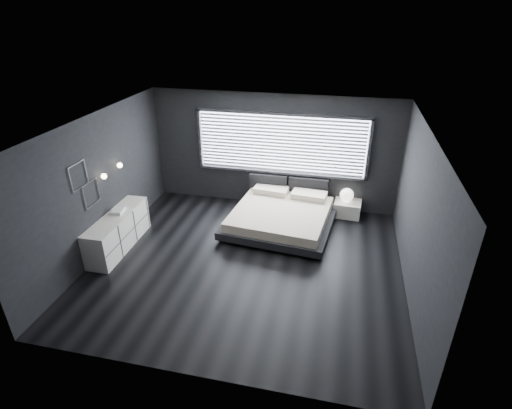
# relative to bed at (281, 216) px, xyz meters

# --- Properties ---
(room) EXTENTS (6.04, 6.00, 2.80)m
(room) POSITION_rel_bed_xyz_m (-0.42, -1.59, 1.12)
(room) COLOR black
(room) RESTS_ON ground
(window) EXTENTS (4.14, 0.09, 1.52)m
(window) POSITION_rel_bed_xyz_m (-0.22, 1.10, 1.33)
(window) COLOR white
(window) RESTS_ON ground
(headboard) EXTENTS (1.96, 0.16, 0.52)m
(headboard) POSITION_rel_bed_xyz_m (-0.00, 1.05, 0.29)
(headboard) COLOR black
(headboard) RESTS_ON ground
(sconce_near) EXTENTS (0.18, 0.11, 0.11)m
(sconce_near) POSITION_rel_bed_xyz_m (-3.30, -1.54, 1.32)
(sconce_near) COLOR silver
(sconce_near) RESTS_ON ground
(sconce_far) EXTENTS (0.18, 0.11, 0.11)m
(sconce_far) POSITION_rel_bed_xyz_m (-3.30, -0.94, 1.32)
(sconce_far) COLOR silver
(sconce_far) RESTS_ON ground
(wall_art_upper) EXTENTS (0.01, 0.48, 0.48)m
(wall_art_upper) POSITION_rel_bed_xyz_m (-3.40, -2.14, 1.57)
(wall_art_upper) COLOR #47474C
(wall_art_upper) RESTS_ON ground
(wall_art_lower) EXTENTS (0.01, 0.48, 0.48)m
(wall_art_lower) POSITION_rel_bed_xyz_m (-3.40, -1.89, 1.10)
(wall_art_lower) COLOR #47474C
(wall_art_lower) RESTS_ON ground
(bed) EXTENTS (2.53, 2.43, 0.60)m
(bed) POSITION_rel_bed_xyz_m (0.00, 0.00, 0.00)
(bed) COLOR black
(bed) RESTS_ON ground
(nightstand) EXTENTS (0.66, 0.56, 0.36)m
(nightstand) POSITION_rel_bed_xyz_m (1.48, 0.91, -0.10)
(nightstand) COLOR white
(nightstand) RESTS_ON ground
(orb_lamp) EXTENTS (0.32, 0.32, 0.32)m
(orb_lamp) POSITION_rel_bed_xyz_m (1.43, 0.94, 0.25)
(orb_lamp) COLOR white
(orb_lamp) RESTS_ON nightstand
(dresser) EXTENTS (0.57, 1.89, 0.75)m
(dresser) POSITION_rel_bed_xyz_m (-3.20, -1.57, 0.10)
(dresser) COLOR white
(dresser) RESTS_ON ground
(book_stack) EXTENTS (0.29, 0.36, 0.07)m
(book_stack) POSITION_rel_bed_xyz_m (-3.22, -1.43, 0.51)
(book_stack) COLOR silver
(book_stack) RESTS_ON dresser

